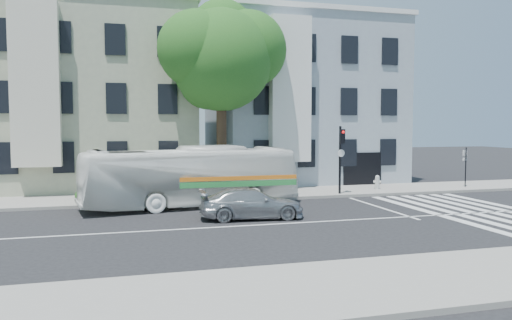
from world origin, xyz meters
name	(u,v)px	position (x,y,z in m)	size (l,w,h in m)	color
ground	(264,225)	(0.00, 0.00, 0.00)	(120.00, 120.00, 0.00)	black
sidewalk_far	(224,195)	(0.00, 8.00, 0.07)	(80.00, 4.00, 0.15)	gray
sidewalk_near	(358,286)	(0.00, -8.00, 0.07)	(80.00, 4.00, 0.15)	gray
building_left	(94,101)	(-7.00, 15.00, 5.50)	(12.00, 10.00, 11.00)	gray
building_right	(300,103)	(7.00, 15.00, 5.50)	(12.00, 10.00, 11.00)	#8892A2
street_tree	(221,55)	(0.06, 8.74, 7.83)	(7.30, 5.90, 11.10)	#2D2116
bus	(192,176)	(-2.15, 5.20, 1.46)	(10.50, 2.46, 2.92)	white
sedan	(251,204)	(-0.16, 1.42, 0.64)	(4.39, 1.78, 1.27)	#B1B3B8
hedge	(170,193)	(-3.05, 6.80, 0.50)	(8.50, 0.84, 0.70)	#285F1E
traffic_signal	(341,151)	(6.24, 6.40, 2.51)	(0.41, 0.52, 3.88)	black
fire_hydrant	(377,182)	(9.24, 7.74, 0.57)	(0.47, 0.33, 0.83)	#B3B3AF
far_sign_pole	(465,162)	(15.00, 7.33, 1.70)	(0.42, 0.24, 2.43)	black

